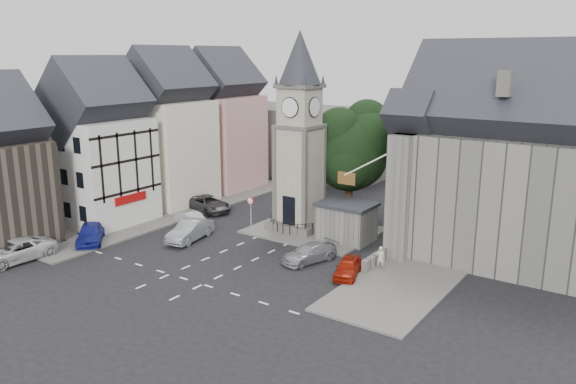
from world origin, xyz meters
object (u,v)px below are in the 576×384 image
Objects in this scene: clock_tower at (299,133)px; car_west_blue at (90,233)px; car_east_red at (348,267)px; pedestrian at (380,258)px; stone_shelter at (346,221)px.

clock_tower reaches higher than car_west_blue.
car_west_blue is at bearing 178.30° from car_east_red.
clock_tower reaches higher than car_east_red.
clock_tower is 9.57× the size of pedestrian.
car_east_red is 2.61m from pedestrian.
stone_shelter reaches higher than pedestrian.
car_east_red is (3.70, -6.47, -0.93)m from stone_shelter.
car_east_red is at bearing -60.23° from stone_shelter.
clock_tower reaches higher than pedestrian.
clock_tower is 18.35m from car_west_blue.
car_east_red is at bearing -31.12° from car_west_blue.
car_west_blue is 2.71× the size of pedestrian.
stone_shelter reaches higher than car_west_blue.
clock_tower is 13.06m from pedestrian.
car_east_red is at bearing -39.31° from clock_tower.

